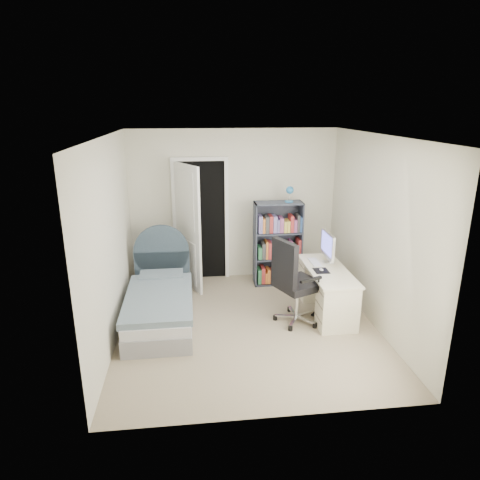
{
  "coord_description": "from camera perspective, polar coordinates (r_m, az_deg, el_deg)",
  "views": [
    {
      "loc": [
        -0.7,
        -5.12,
        2.84
      ],
      "look_at": [
        -0.06,
        0.41,
        1.09
      ],
      "focal_mm": 32.0,
      "sensor_mm": 36.0,
      "label": 1
    }
  ],
  "objects": [
    {
      "name": "bookcase",
      "position": [
        7.03,
        5.14,
        -0.91
      ],
      "size": [
        0.77,
        0.33,
        1.63
      ],
      "color": "#3B4151",
      "rests_on": "ground"
    },
    {
      "name": "room_shell",
      "position": [
        5.4,
        1.09,
        0.37
      ],
      "size": [
        3.5,
        3.7,
        2.6
      ],
      "color": "gray",
      "rests_on": "ground"
    },
    {
      "name": "floor_lamp",
      "position": [
        7.03,
        -6.51,
        -1.41
      ],
      "size": [
        0.2,
        0.2,
        1.41
      ],
      "color": "silver",
      "rests_on": "ground"
    },
    {
      "name": "office_chair",
      "position": [
        5.73,
        7.02,
        -5.07
      ],
      "size": [
        0.7,
        0.7,
        1.19
      ],
      "color": "silver",
      "rests_on": "ground"
    },
    {
      "name": "desk",
      "position": [
        6.22,
        11.45,
        -6.35
      ],
      "size": [
        0.54,
        1.35,
        1.11
      ],
      "color": "#EFE7C8",
      "rests_on": "ground"
    },
    {
      "name": "nightstand",
      "position": [
        7.01,
        -11.74,
        -3.73
      ],
      "size": [
        0.35,
        0.35,
        0.53
      ],
      "color": "#D9A586",
      "rests_on": "ground"
    },
    {
      "name": "bed",
      "position": [
        6.04,
        -10.59,
        -8.16
      ],
      "size": [
        0.89,
        1.84,
        1.13
      ],
      "color": "gray",
      "rests_on": "ground"
    },
    {
      "name": "door",
      "position": [
        6.9,
        -6.37,
        2.21
      ],
      "size": [
        0.92,
        0.75,
        2.06
      ],
      "color": "black",
      "rests_on": "ground"
    }
  ]
}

